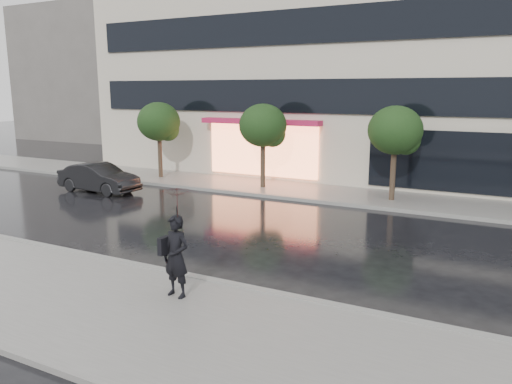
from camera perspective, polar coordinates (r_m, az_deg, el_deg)
The scene contains 12 objects.
ground at distance 13.67m, azimuth -7.00°, elevation -8.18°, with size 120.00×120.00×0.00m, color black.
sidewalk_near at distance 11.33m, azimuth -16.57°, elevation -12.58°, with size 60.00×4.50×0.12m, color slate.
sidewalk_far at distance 22.53m, azimuth 7.89°, elevation -0.13°, with size 60.00×3.50×0.12m, color slate.
curb_near at distance 12.89m, azimuth -9.56°, elevation -9.17°, with size 60.00×0.25×0.14m, color gray.
curb_far at distance 20.92m, azimuth 6.27°, elevation -0.98°, with size 60.00×0.25×0.14m, color gray.
office_building at distance 29.78m, azimuth 13.76°, elevation 19.80°, with size 30.00×12.76×18.00m.
bg_building_left at distance 50.88m, azimuth -16.91°, elevation 12.71°, with size 14.00×10.00×12.00m, color #59544F.
tree_far_west at distance 26.31m, azimuth -10.91°, elevation 7.74°, with size 2.20×2.20×3.99m.
tree_mid_west at distance 23.08m, azimuth 0.97°, elevation 7.43°, with size 2.20×2.20×3.99m.
tree_mid_east at distance 21.09m, azimuth 15.80°, elevation 6.60°, with size 2.20×2.20×3.99m.
parked_car at distance 23.87m, azimuth -17.53°, elevation 1.56°, with size 1.40×4.02×1.32m, color black.
pedestrian_with_umbrella at distance 10.90m, azimuth -9.11°, elevation -4.19°, with size 0.98×1.00×2.47m.
Camera 1 is at (7.37, -10.55, 4.61)m, focal length 35.00 mm.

